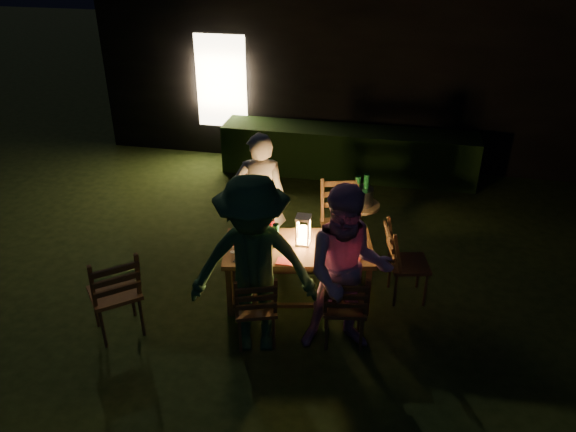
% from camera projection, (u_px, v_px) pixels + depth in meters
% --- Properties ---
extents(garden_envelope, '(40.00, 40.00, 3.20)m').
position_uv_depth(garden_envelope, '(390.00, 52.00, 10.81)').
color(garden_envelope, black).
rests_on(garden_envelope, ground).
extents(dining_table, '(1.77, 1.14, 0.68)m').
position_uv_depth(dining_table, '(298.00, 251.00, 6.23)').
color(dining_table, '#51391B').
rests_on(dining_table, ground).
extents(chair_near_left, '(0.54, 0.56, 0.93)m').
position_uv_depth(chair_near_left, '(256.00, 319.00, 5.71)').
color(chair_near_left, '#51391B').
rests_on(chair_near_left, ground).
extents(chair_near_right, '(0.49, 0.52, 0.96)m').
position_uv_depth(chair_near_right, '(344.00, 318.00, 5.71)').
color(chair_near_right, '#51391B').
rests_on(chair_near_right, ground).
extents(chair_far_left, '(0.47, 0.49, 0.90)m').
position_uv_depth(chair_far_left, '(261.00, 242.00, 7.07)').
color(chair_far_left, '#51391B').
rests_on(chair_far_left, ground).
extents(chair_far_right, '(0.61, 0.64, 1.08)m').
position_uv_depth(chair_far_right, '(341.00, 238.00, 7.05)').
color(chair_far_right, '#51391B').
rests_on(chair_far_right, ground).
extents(chair_end, '(0.55, 0.53, 0.98)m').
position_uv_depth(chair_end, '(406.00, 275.00, 6.39)').
color(chair_end, '#51391B').
rests_on(chair_end, ground).
extents(chair_spare, '(0.70, 0.71, 1.08)m').
position_uv_depth(chair_spare, '(118.00, 307.00, 5.82)').
color(chair_spare, '#51391B').
rests_on(chair_spare, ground).
extents(person_house_side, '(0.70, 0.53, 1.71)m').
position_uv_depth(person_house_side, '(260.00, 199.00, 6.84)').
color(person_house_side, beige).
rests_on(person_house_side, ground).
extents(person_opp_right, '(0.99, 0.85, 1.79)m').
position_uv_depth(person_opp_right, '(347.00, 272.00, 5.38)').
color(person_opp_right, '#D693C1').
rests_on(person_opp_right, ground).
extents(person_opp_left, '(1.35, 0.95, 1.90)m').
position_uv_depth(person_opp_left, '(253.00, 267.00, 5.35)').
color(person_opp_left, '#2B5731').
rests_on(person_opp_left, ground).
extents(lantern, '(0.16, 0.16, 0.35)m').
position_uv_depth(lantern, '(303.00, 232.00, 6.17)').
color(lantern, white).
rests_on(lantern, dining_table).
extents(plate_far_left, '(0.25, 0.25, 0.01)m').
position_uv_depth(plate_far_left, '(250.00, 236.00, 6.39)').
color(plate_far_left, white).
rests_on(plate_far_left, dining_table).
extents(plate_near_left, '(0.25, 0.25, 0.01)m').
position_uv_depth(plate_near_left, '(248.00, 256.00, 6.00)').
color(plate_near_left, white).
rests_on(plate_near_left, dining_table).
extents(plate_far_right, '(0.25, 0.25, 0.01)m').
position_uv_depth(plate_far_right, '(338.00, 236.00, 6.39)').
color(plate_far_right, white).
rests_on(plate_far_right, dining_table).
extents(plate_near_right, '(0.25, 0.25, 0.01)m').
position_uv_depth(plate_near_right, '(341.00, 256.00, 6.00)').
color(plate_near_right, white).
rests_on(plate_near_right, dining_table).
extents(wineglass_a, '(0.06, 0.06, 0.18)m').
position_uv_depth(wineglass_a, '(272.00, 227.00, 6.40)').
color(wineglass_a, '#59070F').
rests_on(wineglass_a, dining_table).
extents(wineglass_b, '(0.06, 0.06, 0.18)m').
position_uv_depth(wineglass_b, '(232.00, 245.00, 6.05)').
color(wineglass_b, '#59070F').
rests_on(wineglass_b, dining_table).
extents(wineglass_c, '(0.06, 0.06, 0.18)m').
position_uv_depth(wineglass_c, '(328.00, 253.00, 5.91)').
color(wineglass_c, '#59070F').
rests_on(wineglass_c, dining_table).
extents(wineglass_d, '(0.06, 0.06, 0.18)m').
position_uv_depth(wineglass_d, '(353.00, 231.00, 6.32)').
color(wineglass_d, '#59070F').
rests_on(wineglass_d, dining_table).
extents(wineglass_e, '(0.06, 0.06, 0.18)m').
position_uv_depth(wineglass_e, '(290.00, 254.00, 5.89)').
color(wineglass_e, silver).
rests_on(wineglass_e, dining_table).
extents(bottle_table, '(0.07, 0.07, 0.28)m').
position_uv_depth(bottle_table, '(276.00, 235.00, 6.13)').
color(bottle_table, '#0F471E').
rests_on(bottle_table, dining_table).
extents(napkin_left, '(0.18, 0.14, 0.01)m').
position_uv_depth(napkin_left, '(285.00, 262.00, 5.91)').
color(napkin_left, red).
rests_on(napkin_left, dining_table).
extents(napkin_right, '(0.18, 0.14, 0.01)m').
position_uv_depth(napkin_right, '(351.00, 260.00, 5.93)').
color(napkin_right, red).
rests_on(napkin_right, dining_table).
extents(phone, '(0.14, 0.07, 0.01)m').
position_uv_depth(phone, '(241.00, 261.00, 5.93)').
color(phone, black).
rests_on(phone, dining_table).
extents(side_table, '(0.49, 0.49, 0.66)m').
position_uv_depth(side_table, '(360.00, 210.00, 7.19)').
color(side_table, olive).
rests_on(side_table, ground).
extents(ice_bucket, '(0.30, 0.30, 0.22)m').
position_uv_depth(ice_bucket, '(361.00, 196.00, 7.10)').
color(ice_bucket, '#A5A8AD').
rests_on(ice_bucket, side_table).
extents(bottle_bucket_a, '(0.07, 0.07, 0.32)m').
position_uv_depth(bottle_bucket_a, '(357.00, 194.00, 7.05)').
color(bottle_bucket_a, '#0F471E').
rests_on(bottle_bucket_a, side_table).
extents(bottle_bucket_b, '(0.07, 0.07, 0.32)m').
position_uv_depth(bottle_bucket_b, '(366.00, 192.00, 7.10)').
color(bottle_bucket_b, '#0F471E').
rests_on(bottle_bucket_b, side_table).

